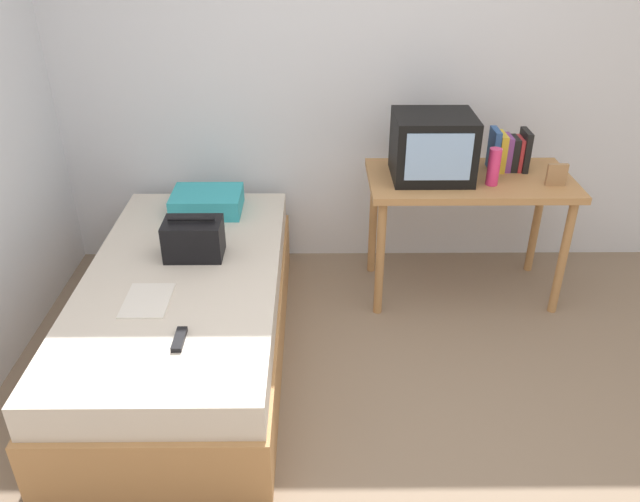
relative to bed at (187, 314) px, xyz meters
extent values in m
plane|color=#84705B|center=(1.04, -0.88, -0.25)|extent=(8.00, 8.00, 0.00)
cube|color=silver|center=(1.04, 1.12, 1.05)|extent=(5.20, 0.10, 2.60)
cube|color=#B27F4C|center=(0.00, 0.00, -0.08)|extent=(1.00, 2.00, 0.33)
cube|color=beige|center=(0.00, 0.00, 0.17)|extent=(0.97, 1.94, 0.17)
cube|color=#B27F4C|center=(1.56, 0.61, 0.49)|extent=(1.16, 0.60, 0.04)
cylinder|color=#B27F4C|center=(1.04, 0.37, 0.11)|extent=(0.05, 0.05, 0.72)
cylinder|color=#B27F4C|center=(2.08, 0.37, 0.11)|extent=(0.05, 0.05, 0.72)
cylinder|color=#B27F4C|center=(1.04, 0.85, 0.11)|extent=(0.05, 0.05, 0.72)
cylinder|color=#B27F4C|center=(2.08, 0.85, 0.11)|extent=(0.05, 0.05, 0.72)
cube|color=black|center=(1.33, 0.62, 0.69)|extent=(0.44, 0.38, 0.36)
cube|color=#8CB2E0|center=(1.33, 0.42, 0.70)|extent=(0.35, 0.01, 0.26)
cylinder|color=#E53372|center=(1.65, 0.50, 0.62)|extent=(0.07, 0.07, 0.21)
cube|color=#2D5699|center=(1.71, 0.73, 0.63)|extent=(0.04, 0.15, 0.24)
cube|color=gold|center=(1.75, 0.73, 0.62)|extent=(0.04, 0.16, 0.22)
cube|color=#7A3D89|center=(1.79, 0.73, 0.62)|extent=(0.03, 0.14, 0.20)
cube|color=black|center=(1.82, 0.73, 0.61)|extent=(0.04, 0.13, 0.19)
cube|color=#B72D33|center=(1.86, 0.73, 0.61)|extent=(0.02, 0.14, 0.19)
cube|color=black|center=(1.89, 0.73, 0.63)|extent=(0.03, 0.16, 0.23)
cube|color=#9E754C|center=(2.00, 0.48, 0.58)|extent=(0.11, 0.02, 0.13)
cube|color=#33A8B7|center=(0.03, 0.72, 0.31)|extent=(0.41, 0.32, 0.12)
cube|color=black|center=(0.04, 0.17, 0.35)|extent=(0.30, 0.20, 0.20)
cylinder|color=black|center=(0.04, 0.17, 0.47)|extent=(0.24, 0.02, 0.02)
cube|color=white|center=(-0.11, -0.26, 0.26)|extent=(0.21, 0.29, 0.01)
cube|color=black|center=(0.10, -0.57, 0.26)|extent=(0.04, 0.16, 0.02)
camera|label=1|loc=(0.68, -2.71, 1.90)|focal=35.28mm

